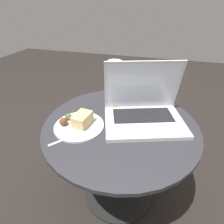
% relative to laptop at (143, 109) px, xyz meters
% --- Properties ---
extents(ground_plane, '(6.00, 6.00, 0.00)m').
position_rel_laptop_xyz_m(ground_plane, '(-0.09, -0.06, -0.57)').
color(ground_plane, black).
extents(table, '(0.71, 0.71, 0.51)m').
position_rel_laptop_xyz_m(table, '(-0.09, -0.06, -0.19)').
color(table, black).
rests_on(table, ground_plane).
extents(laptop, '(0.42, 0.35, 0.26)m').
position_rel_laptop_xyz_m(laptop, '(0.00, 0.00, 0.00)').
color(laptop, silver).
rests_on(laptop, table).
extents(beer_glass, '(0.07, 0.07, 0.25)m').
position_rel_laptop_xyz_m(beer_glass, '(-0.16, 0.07, 0.07)').
color(beer_glass, gold).
rests_on(beer_glass, table).
extents(snack_plate, '(0.22, 0.22, 0.06)m').
position_rel_laptop_xyz_m(snack_plate, '(-0.26, -0.13, -0.04)').
color(snack_plate, silver).
rests_on(snack_plate, table).
extents(fork, '(0.13, 0.15, 0.00)m').
position_rel_laptop_xyz_m(fork, '(-0.26, -0.21, -0.05)').
color(fork, '#B2B2B7').
rests_on(fork, table).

